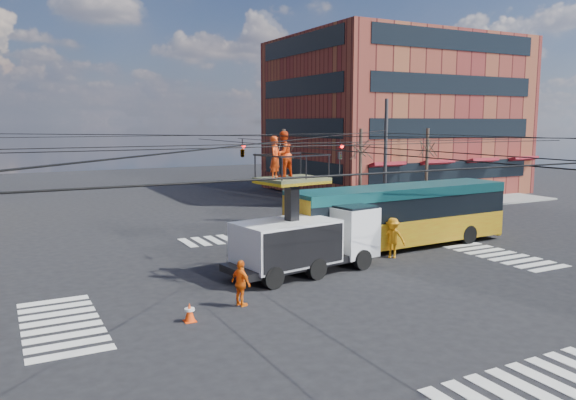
% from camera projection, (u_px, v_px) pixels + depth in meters
% --- Properties ---
extents(ground, '(120.00, 120.00, 0.00)m').
position_uv_depth(ground, '(327.00, 283.00, 22.61)').
color(ground, black).
rests_on(ground, ground).
extents(sidewalk_ne, '(18.00, 18.00, 0.12)m').
position_uv_depth(sidewalk_ne, '(403.00, 193.00, 50.68)').
color(sidewalk_ne, slate).
rests_on(sidewalk_ne, ground).
extents(crosswalks, '(22.40, 22.40, 0.02)m').
position_uv_depth(crosswalks, '(327.00, 283.00, 22.61)').
color(crosswalks, silver).
rests_on(crosswalks, ground).
extents(building_ne, '(20.06, 16.06, 14.00)m').
position_uv_depth(building_ne, '(393.00, 116.00, 52.78)').
color(building_ne, maroon).
rests_on(building_ne, ground).
extents(overhead_network, '(24.24, 24.24, 8.00)m').
position_uv_depth(overhead_network, '(321.00, 177.00, 22.34)').
color(overhead_network, '#2D2D30').
rests_on(overhead_network, ground).
extents(tree_a, '(2.00, 2.00, 6.00)m').
position_uv_depth(tree_a, '(284.00, 151.00, 36.12)').
color(tree_a, '#382B21').
rests_on(tree_a, ground).
extents(tree_b, '(2.00, 2.00, 6.00)m').
position_uv_depth(tree_b, '(361.00, 149.00, 38.87)').
color(tree_b, '#382B21').
rests_on(tree_b, ground).
extents(tree_c, '(2.00, 2.00, 6.00)m').
position_uv_depth(tree_c, '(427.00, 147.00, 41.63)').
color(tree_c, '#382B21').
rests_on(tree_c, ground).
extents(utility_truck, '(7.27, 3.51, 6.08)m').
position_uv_depth(utility_truck, '(306.00, 226.00, 24.07)').
color(utility_truck, black).
rests_on(utility_truck, ground).
extents(city_bus, '(12.68, 3.13, 3.20)m').
position_uv_depth(city_bus, '(400.00, 214.00, 28.90)').
color(city_bus, orange).
rests_on(city_bus, ground).
extents(traffic_cone, '(0.36, 0.36, 0.63)m').
position_uv_depth(traffic_cone, '(190.00, 312.00, 18.25)').
color(traffic_cone, '#FF410A').
rests_on(traffic_cone, ground).
extents(worker_ground, '(0.66, 1.04, 1.65)m').
position_uv_depth(worker_ground, '(241.00, 283.00, 19.73)').
color(worker_ground, orange).
rests_on(worker_ground, ground).
extents(flagger, '(1.37, 1.41, 1.93)m').
position_uv_depth(flagger, '(393.00, 238.00, 26.76)').
color(flagger, orange).
rests_on(flagger, ground).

